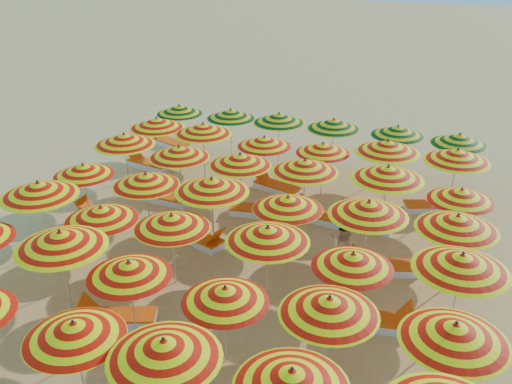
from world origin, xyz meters
TOP-DOWN VIEW (x-y plane):
  - ground at (0.00, 0.00)m, footprint 120.00×120.00m
  - umbrella_2 at (-0.98, -6.53)m, footprint 2.18×2.18m
  - umbrella_3 at (0.87, -6.54)m, footprint 2.33×2.33m
  - umbrella_4 at (3.11, -6.41)m, footprint 2.11×2.11m
  - umbrella_7 at (-3.04, -4.15)m, footprint 2.22×2.22m
  - umbrella_8 at (-1.15, -4.36)m, footprint 1.94×1.94m
  - umbrella_9 at (1.13, -4.47)m, footprint 2.14×2.14m
  - umbrella_10 at (3.23, -4.33)m, footprint 2.58×2.58m
  - umbrella_11 at (5.53, -4.37)m, footprint 2.45×2.45m
  - umbrella_12 at (-5.33, -2.06)m, footprint 2.61×2.61m
  - umbrella_13 at (-3.18, -2.37)m, footprint 1.94×1.94m
  - umbrella_14 at (-1.24, -2.21)m, footprint 2.15×2.15m
  - umbrella_15 at (1.25, -2.17)m, footprint 2.28×2.28m
  - umbrella_16 at (3.31, -2.36)m, footprint 2.19×2.19m
  - umbrella_17 at (5.56, -2.01)m, footprint 2.54×2.54m
  - umbrella_18 at (-5.41, 0.01)m, footprint 1.84×1.84m
  - umbrella_19 at (-3.11, -0.21)m, footprint 2.36×2.36m
  - umbrella_20 at (-1.04, -0.21)m, footprint 2.35×2.35m
  - umbrella_21 at (1.15, -0.19)m, footprint 2.51×2.51m
  - umbrella_22 at (3.26, -0.10)m, footprint 2.36×2.36m
  - umbrella_23 at (5.41, -0.06)m, footprint 2.26×2.26m
  - umbrella_24 at (-5.35, 2.28)m, footprint 2.14×2.14m
  - umbrella_25 at (-3.17, 2.02)m, footprint 2.28×2.28m
  - umbrella_26 at (-1.09, 2.06)m, footprint 2.26×2.26m
  - umbrella_27 at (0.98, 2.13)m, footprint 2.07×2.07m
  - umbrella_28 at (3.40, 2.24)m, footprint 2.64×2.64m
  - umbrella_29 at (5.46, 2.05)m, footprint 1.86×1.86m
  - umbrella_30 at (-5.22, 4.28)m, footprint 2.10×2.10m
  - umbrella_31 at (-3.30, 4.15)m, footprint 2.57×2.57m
  - umbrella_32 at (-1.02, 4.17)m, footprint 2.07×2.07m
  - umbrella_33 at (1.00, 4.32)m, footprint 1.98×1.98m
  - umbrella_34 at (3.09, 4.41)m, footprint 2.28×2.28m
  - umbrella_35 at (5.23, 4.49)m, footprint 2.29×2.29m
  - umbrella_36 at (-5.47, 6.57)m, footprint 2.20×2.20m
  - umbrella_37 at (-3.25, 6.61)m, footprint 2.47×2.47m
  - umbrella_38 at (-1.23, 6.46)m, footprint 2.54×2.54m
  - umbrella_39 at (0.87, 6.45)m, footprint 2.59×2.59m
  - umbrella_40 at (3.15, 6.66)m, footprint 2.03×2.03m
  - umbrella_41 at (5.25, 6.44)m, footprint 2.50×2.50m
  - lounger_1 at (-1.75, -4.18)m, footprint 1.83×1.14m
  - lounger_2 at (3.91, -2.27)m, footprint 1.80×0.85m
  - lounger_3 at (-4.91, 0.05)m, footprint 1.74×0.60m
  - lounger_4 at (-1.55, -0.16)m, footprint 1.83×1.12m
  - lounger_5 at (3.76, 0.11)m, footprint 1.83×1.06m
  - lounger_6 at (-3.77, 1.95)m, footprint 1.78×0.73m
  - lounger_7 at (-0.49, 2.11)m, footprint 1.80×0.84m
  - lounger_8 at (1.48, 2.37)m, footprint 1.80×0.84m
  - lounger_9 at (2.81, 2.42)m, footprint 1.80×0.84m
  - lounger_10 at (-5.82, 4.38)m, footprint 1.81×0.92m
  - lounger_11 at (-0.52, 4.04)m, footprint 1.83×1.05m
  - lounger_12 at (4.73, 4.34)m, footprint 1.83×1.16m
  - lounger_13 at (-6.06, 6.74)m, footprint 1.82×1.17m
  - beachgoer_b at (2.58, 0.31)m, footprint 0.73×0.59m

SIDE VIEW (x-z plane):
  - ground at x=0.00m, z-range 0.00..0.00m
  - lounger_1 at x=-1.75m, z-range -0.19..0.50m
  - lounger_2 at x=3.91m, z-range -0.19..0.50m
  - lounger_3 at x=-4.91m, z-range -0.19..0.50m
  - lounger_4 at x=-1.55m, z-range -0.19..0.50m
  - lounger_5 at x=3.76m, z-range -0.19..0.50m
  - lounger_6 at x=-3.77m, z-range -0.19..0.50m
  - lounger_7 at x=-0.49m, z-range -0.19..0.50m
  - lounger_8 at x=1.48m, z-range -0.19..0.50m
  - lounger_9 at x=2.81m, z-range -0.19..0.50m
  - lounger_10 at x=-5.82m, z-range -0.19..0.50m
  - lounger_11 at x=-0.52m, z-range -0.19..0.50m
  - lounger_12 at x=4.73m, z-range -0.19..0.50m
  - lounger_13 at x=-6.06m, z-range -0.19..0.50m
  - beachgoer_b at x=2.58m, z-range 0.00..1.40m
  - umbrella_33 at x=1.00m, z-range 0.73..2.65m
  - umbrella_9 at x=1.13m, z-range 0.73..2.65m
  - umbrella_29 at x=5.46m, z-range 0.73..2.66m
  - umbrella_18 at x=-5.41m, z-range 0.73..2.66m
  - umbrella_36 at x=-5.47m, z-range 0.74..2.68m
  - umbrella_16 at x=3.31m, z-range 0.74..2.70m
  - umbrella_32 at x=-1.02m, z-range 0.74..2.70m
  - umbrella_8 at x=-1.15m, z-range 0.75..2.72m
  - umbrella_37 at x=-3.25m, z-range 0.75..2.74m
  - umbrella_13 at x=-3.18m, z-range 0.76..2.76m
  - umbrella_21 at x=1.15m, z-range 0.76..2.77m
  - umbrella_2 at x=-0.98m, z-range 0.76..2.77m
  - umbrella_40 at x=3.15m, z-range 0.77..2.80m
  - umbrella_14 at x=-1.24m, z-range 0.77..2.81m
  - umbrella_41 at x=5.25m, z-range 0.78..2.83m
  - umbrella_19 at x=-3.11m, z-range 0.78..2.85m
  - umbrella_4 at x=3.11m, z-range 0.79..2.87m
  - umbrella_10 at x=3.23m, z-range 0.80..2.89m
  - umbrella_38 at x=-1.23m, z-range 0.80..2.89m
  - umbrella_26 at x=-1.09m, z-range 0.80..2.89m
  - umbrella_25 at x=-3.17m, z-range 0.80..2.89m
  - umbrella_39 at x=0.87m, z-range 0.80..2.90m
  - umbrella_11 at x=5.53m, z-range 0.81..2.93m
  - umbrella_30 at x=-5.22m, z-range 0.81..2.95m
  - umbrella_15 at x=1.25m, z-range 0.81..2.96m
  - umbrella_3 at x=0.87m, z-range 0.82..2.96m
  - umbrella_23 at x=5.41m, z-range 0.82..2.97m
  - umbrella_27 at x=0.98m, z-range 0.82..2.98m
  - umbrella_24 at x=-5.35m, z-range 0.82..2.99m
  - umbrella_31 at x=-3.30m, z-range 0.83..3.00m
  - umbrella_22 at x=3.26m, z-range 0.83..3.02m
  - umbrella_35 at x=5.23m, z-range 0.84..3.03m
  - umbrella_17 at x=5.56m, z-range 0.84..3.05m
  - umbrella_20 at x=-1.04m, z-range 0.84..3.06m
  - umbrella_12 at x=-5.33m, z-range 0.85..3.09m
  - umbrella_7 at x=-3.04m, z-range 0.85..3.10m
  - umbrella_34 at x=3.09m, z-range 0.86..3.11m
  - umbrella_28 at x=3.40m, z-range 0.86..3.11m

